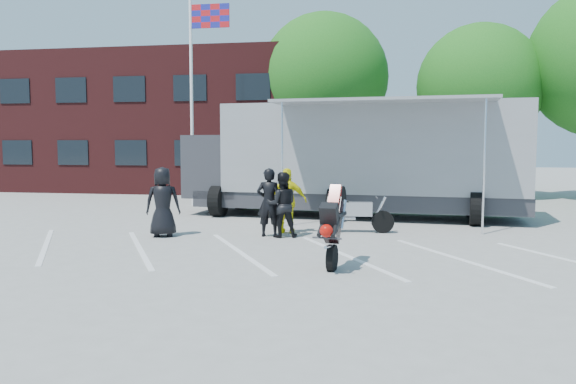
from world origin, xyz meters
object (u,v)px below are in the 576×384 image
(flagpole, at_px, (198,76))
(spectator_leather_c, at_px, (282,205))
(tree_mid, at_px, (479,86))
(spectator_leather_b, at_px, (269,202))
(tree_left, at_px, (324,78))
(parked_motorcycle, at_px, (356,233))
(transporter_truck, at_px, (356,217))
(spectator_hivis, at_px, (288,201))
(spectator_leather_a, at_px, (163,202))
(stunt_bike_rider, at_px, (338,265))

(flagpole, bearing_deg, spectator_leather_c, -56.04)
(flagpole, distance_m, tree_mid, 12.31)
(spectator_leather_b, relative_size, spectator_leather_c, 1.06)
(spectator_leather_b, bearing_deg, tree_left, -90.74)
(tree_mid, xyz_separation_m, parked_motorcycle, (-4.76, -10.75, -4.94))
(transporter_truck, relative_size, parked_motorcycle, 5.66)
(spectator_hivis, bearing_deg, spectator_leather_c, 82.75)
(spectator_leather_a, xyz_separation_m, spectator_hivis, (3.12, 1.15, -0.03))
(spectator_leather_a, distance_m, spectator_leather_b, 2.78)
(spectator_leather_b, bearing_deg, flagpole, -58.74)
(tree_left, bearing_deg, spectator_leather_c, -88.41)
(tree_mid, height_order, stunt_bike_rider, tree_mid)
(flagpole, xyz_separation_m, stunt_bike_rider, (6.34, -9.92, -5.05))
(tree_left, distance_m, stunt_bike_rider, 16.99)
(parked_motorcycle, height_order, stunt_bike_rider, stunt_bike_rider)
(stunt_bike_rider, height_order, spectator_hivis, spectator_hivis)
(flagpole, xyz_separation_m, tree_left, (4.24, 6.00, 0.51))
(tree_left, height_order, stunt_bike_rider, tree_left)
(transporter_truck, height_order, spectator_leather_a, transporter_truck)
(parked_motorcycle, bearing_deg, spectator_leather_a, 102.41)
(stunt_bike_rider, bearing_deg, spectator_leather_b, 131.16)
(tree_left, xyz_separation_m, stunt_bike_rider, (2.09, -15.92, -5.57))
(spectator_leather_b, bearing_deg, tree_mid, -121.43)
(tree_left, relative_size, transporter_truck, 0.74)
(flagpole, bearing_deg, tree_mid, 23.97)
(transporter_truck, xyz_separation_m, spectator_hivis, (-1.66, -3.76, 0.88))
(tree_left, xyz_separation_m, tree_mid, (7.00, -1.00, -0.62))
(spectator_leather_a, bearing_deg, spectator_leather_b, 172.73)
(flagpole, relative_size, transporter_truck, 0.68)
(tree_mid, height_order, spectator_hivis, tree_mid)
(flagpole, height_order, stunt_bike_rider, flagpole)
(transporter_truck, xyz_separation_m, parked_motorcycle, (0.19, -3.37, 0.00))
(transporter_truck, bearing_deg, spectator_leather_a, -129.11)
(stunt_bike_rider, distance_m, spectator_leather_c, 3.64)
(stunt_bike_rider, bearing_deg, parked_motorcycle, 95.43)
(spectator_leather_a, relative_size, spectator_leather_c, 1.08)
(parked_motorcycle, height_order, spectator_leather_c, spectator_leather_c)
(tree_left, relative_size, spectator_hivis, 4.88)
(tree_left, distance_m, spectator_leather_b, 13.62)
(tree_mid, distance_m, spectator_hivis, 13.57)
(tree_mid, xyz_separation_m, spectator_leather_c, (-6.64, -11.83, -4.09))
(stunt_bike_rider, bearing_deg, flagpole, 130.00)
(spectator_leather_c, distance_m, spectator_hivis, 0.70)
(flagpole, xyz_separation_m, spectator_leather_c, (4.60, -6.83, -4.20))
(parked_motorcycle, height_order, spectator_hivis, spectator_hivis)
(spectator_hivis, bearing_deg, tree_mid, -125.36)
(flagpole, relative_size, spectator_leather_b, 4.44)
(tree_left, relative_size, spectator_leather_c, 5.08)
(spectator_leather_b, bearing_deg, stunt_bike_rider, 122.96)
(tree_mid, xyz_separation_m, spectator_leather_a, (-9.73, -12.28, -4.03))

